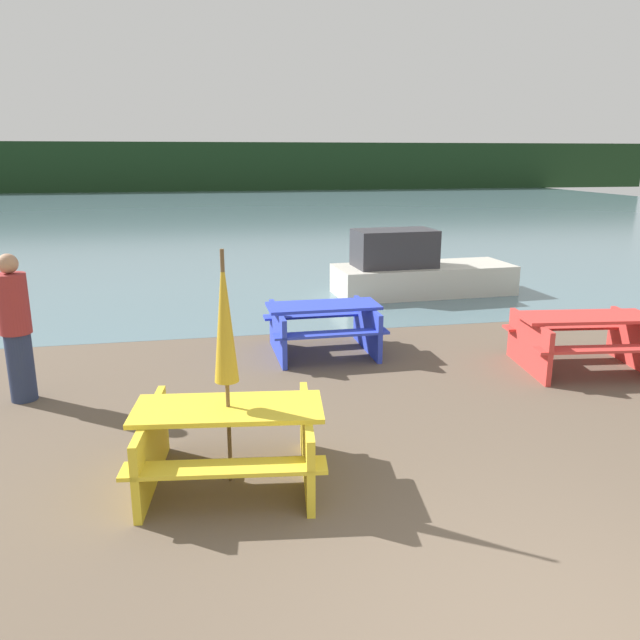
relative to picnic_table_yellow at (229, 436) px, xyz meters
The scene contains 8 objects.
water 29.83m from the picnic_table_yellow, 86.40° to the left, with size 60.00×50.00×0.00m.
far_treeline 49.83m from the picnic_table_yellow, 87.85° to the left, with size 80.00×1.60×4.00m.
picnic_table_yellow is the anchor object (origin of this frame).
picnic_table_red 5.50m from the picnic_table_yellow, 23.74° to the left, with size 1.98×1.58×0.77m.
picnic_table_blue 3.95m from the picnic_table_yellow, 66.10° to the left, with size 1.68×1.40×0.76m.
umbrella_gold 1.10m from the picnic_table_yellow, 116.57° to the left, with size 0.22×0.22×2.15m.
boat 8.53m from the picnic_table_yellow, 59.14° to the left, with size 3.89×1.59×1.41m.
person 3.47m from the picnic_table_yellow, 133.89° to the left, with size 0.36×0.36×1.81m.
Camera 1 is at (-2.07, -2.61, 2.91)m, focal length 35.00 mm.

